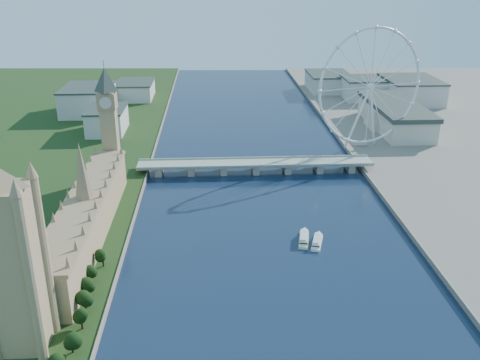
{
  "coord_description": "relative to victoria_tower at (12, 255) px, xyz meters",
  "views": [
    {
      "loc": [
        -39.62,
        -169.97,
        180.32
      ],
      "look_at": [
        -19.27,
        210.0,
        27.95
      ],
      "focal_mm": 40.0,
      "sensor_mm": 36.0,
      "label": 1
    }
  ],
  "objects": [
    {
      "name": "county_hall",
      "position": [
        310.0,
        375.0,
        -54.49
      ],
      "size": [
        54.0,
        144.0,
        35.0
      ],
      "primitive_type": null,
      "color": "beige",
      "rests_on": "ground"
    },
    {
      "name": "tree_row",
      "position": [
        22.0,
        -5.0,
        -44.98
      ],
      "size": [
        7.79,
        167.79,
        20.81
      ],
      "color": "black",
      "rests_on": "ground"
    },
    {
      "name": "big_ben",
      "position": [
        7.0,
        223.0,
        12.08
      ],
      "size": [
        20.02,
        20.02,
        110.0
      ],
      "color": "tan",
      "rests_on": "ground"
    },
    {
      "name": "city_skyline",
      "position": [
        174.22,
        505.08,
        -37.53
      ],
      "size": [
        505.0,
        280.0,
        32.0
      ],
      "color": "beige",
      "rests_on": "ground"
    },
    {
      "name": "parliament_range",
      "position": [
        7.0,
        115.0,
        -36.01
      ],
      "size": [
        24.0,
        200.0,
        70.0
      ],
      "color": "tan",
      "rests_on": "ground"
    },
    {
      "name": "tour_boat_far",
      "position": [
        166.68,
        101.17,
        -54.49
      ],
      "size": [
        13.43,
        26.22,
        5.58
      ],
      "primitive_type": null,
      "rotation": [
        0.0,
        0.0,
        -0.29
      ],
      "color": "white",
      "rests_on": "ground"
    },
    {
      "name": "westminster_bridge",
      "position": [
        135.0,
        245.0,
        -47.86
      ],
      "size": [
        220.0,
        22.0,
        9.5
      ],
      "color": "gray",
      "rests_on": "ground"
    },
    {
      "name": "tour_boat_near",
      "position": [
        158.22,
        105.96,
        -54.49
      ],
      "size": [
        12.0,
        27.74,
        5.92
      ],
      "primitive_type": null,
      "rotation": [
        0.0,
        0.0,
        -0.2
      ],
      "color": "silver",
      "rests_on": "ground"
    },
    {
      "name": "victoria_tower",
      "position": [
        0.0,
        0.0,
        0.0
      ],
      "size": [
        28.16,
        28.16,
        112.0
      ],
      "color": "tan",
      "rests_on": "ground"
    },
    {
      "name": "london_eye",
      "position": [
        254.98,
        300.08,
        13.03
      ],
      "size": [
        113.6,
        39.12,
        124.3
      ],
      "color": "silver",
      "rests_on": "ground"
    }
  ]
}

